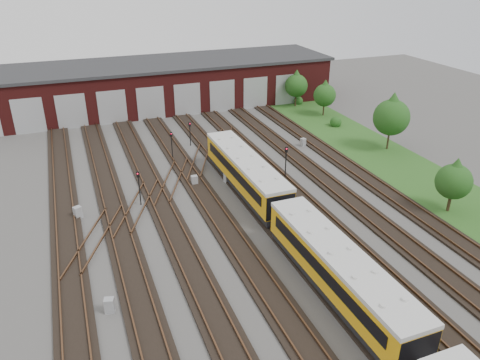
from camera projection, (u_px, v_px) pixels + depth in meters
name	position (u px, v px, depth m)	size (l,w,h in m)	color
ground	(269.00, 251.00, 34.84)	(120.00, 120.00, 0.00)	#44423F
track_network	(264.00, 246.00, 35.24)	(30.40, 70.00, 0.33)	black
maintenance_shed	(156.00, 84.00, 67.13)	(51.00, 12.50, 6.35)	#4F1413
grass_verge	(395.00, 164.00, 49.36)	(8.00, 55.00, 0.05)	#22511B
metro_train	(338.00, 271.00, 29.47)	(2.79, 46.74, 3.04)	black
signal_mast_0	(139.00, 184.00, 40.40)	(0.29, 0.27, 3.20)	black
signal_mast_1	(172.00, 142.00, 49.60)	(0.24, 0.23, 3.12)	black
signal_mast_2	(190.00, 131.00, 53.38)	(0.26, 0.24, 2.83)	black
signal_mast_3	(286.00, 158.00, 45.28)	(0.31, 0.29, 3.32)	black
relay_cabinet_0	(110.00, 305.00, 28.64)	(0.59, 0.50, 0.99)	#939598
relay_cabinet_1	(78.00, 212.00, 38.99)	(0.62, 0.52, 1.03)	#939598
relay_cabinet_2	(228.00, 177.00, 45.23)	(0.66, 0.55, 1.10)	#939598
relay_cabinet_3	(194.00, 180.00, 44.61)	(0.58, 0.49, 0.97)	#939598
relay_cabinet_4	(303.00, 142.00, 53.84)	(0.55, 0.46, 0.92)	#939598
tree_0	(296.00, 83.00, 66.79)	(3.25, 3.25, 5.39)	#352818
tree_1	(325.00, 93.00, 62.99)	(3.02, 3.02, 5.01)	#352818
tree_2	(392.00, 113.00, 51.31)	(4.00, 4.00, 6.62)	#352818
tree_3	(455.00, 178.00, 38.85)	(3.00, 3.00, 4.98)	#352818
bush_1	(336.00, 121.00, 60.05)	(1.47, 1.47, 1.47)	#194012
bush_2	(298.00, 100.00, 69.10)	(1.35, 1.35, 1.35)	#194012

